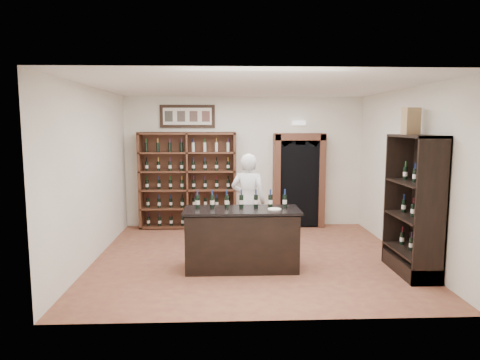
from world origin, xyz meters
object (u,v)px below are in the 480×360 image
(tasting_counter, at_px, (242,239))
(shopkeeper, at_px, (248,202))
(counter_bottle_0, at_px, (198,201))
(wine_shelf, at_px, (188,180))
(side_cabinet, at_px, (414,227))
(wine_crate, at_px, (411,121))

(tasting_counter, distance_m, shopkeeper, 1.25)
(counter_bottle_0, distance_m, shopkeeper, 1.37)
(wine_shelf, height_order, counter_bottle_0, wine_shelf)
(tasting_counter, relative_size, shopkeeper, 1.03)
(counter_bottle_0, height_order, shopkeeper, shopkeeper)
(side_cabinet, bearing_deg, wine_crate, 94.14)
(shopkeeper, bearing_deg, wine_crate, 171.79)
(tasting_counter, relative_size, wine_crate, 4.41)
(wine_shelf, bearing_deg, wine_crate, -37.94)
(side_cabinet, distance_m, wine_crate, 1.68)
(shopkeeper, relative_size, wine_crate, 4.29)
(wine_shelf, distance_m, wine_crate, 5.00)
(wine_shelf, bearing_deg, tasting_counter, -69.44)
(wine_shelf, relative_size, wine_crate, 5.16)
(side_cabinet, bearing_deg, wine_shelf, 139.79)
(shopkeeper, height_order, wine_crate, wine_crate)
(side_cabinet, xyz_separation_m, wine_crate, (-0.02, 0.27, 1.66))
(tasting_counter, height_order, counter_bottle_0, counter_bottle_0)
(counter_bottle_0, xyz_separation_m, wine_crate, (3.43, -0.17, 1.31))
(tasting_counter, bearing_deg, wine_crate, -0.71)
(side_cabinet, distance_m, shopkeeper, 2.94)
(wine_crate, bearing_deg, shopkeeper, 132.75)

